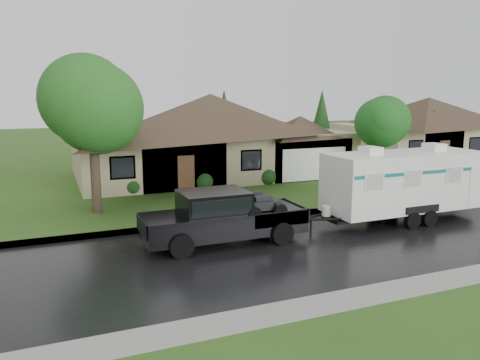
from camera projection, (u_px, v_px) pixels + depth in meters
name	position (u px, v px, depth m)	size (l,w,h in m)	color
ground	(274.00, 233.00, 19.64)	(140.00, 140.00, 0.00)	#32581B
road	(298.00, 247.00, 17.82)	(140.00, 8.00, 0.01)	black
curb	(253.00, 218.00, 21.67)	(140.00, 0.50, 0.15)	gray
lawn	(180.00, 175.00, 33.27)	(140.00, 26.00, 0.15)	#32581B
house_main	(215.00, 125.00, 32.43)	(19.44, 10.80, 6.90)	tan
house_neighbor	(431.00, 122.00, 40.42)	(15.12, 9.72, 6.45)	tan
tree_left_green	(92.00, 108.00, 21.57)	(4.30, 4.30, 7.12)	#382B1E
tree_right_green	(384.00, 121.00, 29.26)	(3.42, 3.42, 5.66)	#382B1E
shrub_row	(236.00, 178.00, 28.73)	(13.60, 1.00, 1.00)	#143814
pickup_truck	(221.00, 215.00, 18.06)	(6.32, 2.40, 2.11)	black
travel_trailer	(403.00, 181.00, 21.23)	(7.79, 2.74, 3.49)	white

